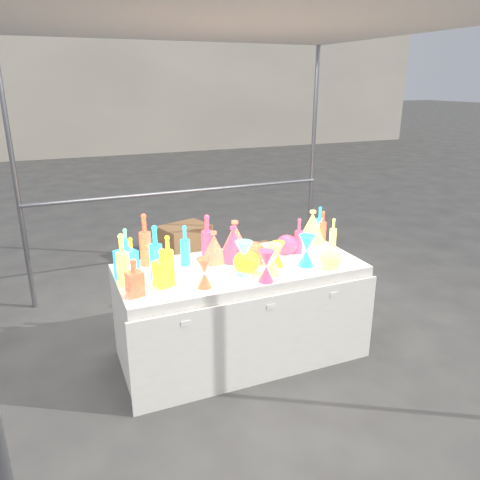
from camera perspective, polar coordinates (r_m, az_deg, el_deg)
name	(u,v)px	position (r m, az deg, el deg)	size (l,w,h in m)	color
ground	(240,353)	(3.82, 0.00, -13.63)	(80.00, 80.00, 0.00)	#5D5B56
canopy_tent	(239,25)	(3.25, -0.07, 24.76)	(3.15, 3.15, 2.46)	gray
display_table	(240,311)	(3.62, 0.06, -8.70)	(1.84, 0.83, 0.75)	white
background_building	(191,52)	(17.79, -5.93, 21.79)	(14.00, 6.00, 6.00)	beige
cardboard_box_closed	(185,242)	(5.70, -6.74, -0.20)	(0.56, 0.41, 0.41)	#B27E50
cardboard_box_flat	(257,253)	(5.80, 2.06, -1.55)	(0.70, 0.50, 0.06)	#B27E50
bottle_0	(131,256)	(3.37, -13.10, -1.86)	(0.07, 0.07, 0.27)	#BA4011
bottle_1	(185,245)	(3.45, -6.72, -0.66)	(0.07, 0.07, 0.31)	#1B981E
bottle_2	(145,240)	(3.49, -11.49, 0.04)	(0.09, 0.09, 0.40)	orange
bottle_3	(207,237)	(3.56, -4.03, 0.38)	(0.09, 0.09, 0.35)	#1F2EB9
bottle_4	(123,260)	(3.17, -14.13, -2.35)	(0.09, 0.09, 0.36)	#158286
bottle_5	(126,249)	(3.44, -13.70, -1.12)	(0.07, 0.07, 0.32)	#A62159
bottle_6	(168,256)	(3.28, -8.77, -1.90)	(0.08, 0.08, 0.30)	#BA4011
bottle_7	(156,252)	(3.24, -10.23, -1.44)	(0.09, 0.09, 0.38)	#1B981E
decanter_0	(163,267)	(3.13, -9.37, -3.30)	(0.11, 0.11, 0.26)	#BA4011
decanter_1	(134,277)	(3.03, -12.76, -4.48)	(0.10, 0.10, 0.25)	orange
decanter_2	(126,259)	(3.29, -13.72, -2.23)	(0.13, 0.13, 0.30)	#1B981E
hourglass_0	(204,273)	(3.09, -4.36, -4.05)	(0.10, 0.10, 0.20)	orange
hourglass_1	(266,266)	(3.17, 3.23, -3.21)	(0.11, 0.11, 0.22)	#1F2EB9
hourglass_2	(274,260)	(3.28, 4.12, -2.39)	(0.11, 0.11, 0.23)	#158286
hourglass_3	(244,258)	(3.26, 0.48, -2.26)	(0.12, 0.12, 0.25)	#A62159
hourglass_4	(278,254)	(3.44, 4.67, -1.73)	(0.09, 0.09, 0.19)	#BA4011
hourglass_5	(306,251)	(3.46, 8.10, -1.28)	(0.12, 0.12, 0.24)	#1B981E
globe_0	(246,264)	(3.31, 0.78, -2.89)	(0.19, 0.19, 0.15)	#BA4011
globe_1	(330,260)	(3.46, 10.95, -2.41)	(0.16, 0.16, 0.13)	#158286
globe_2	(253,254)	(3.50, 1.65, -1.67)	(0.18, 0.18, 0.15)	orange
globe_3	(287,245)	(3.71, 5.73, -0.66)	(0.17, 0.17, 0.13)	#1F2EB9
lampshade_0	(235,238)	(3.64, -0.63, 0.24)	(0.24, 0.24, 0.28)	yellow
lampshade_1	(214,247)	(3.51, -3.19, -0.82)	(0.20, 0.20, 0.24)	yellow
lampshade_2	(233,243)	(3.53, -0.81, -0.43)	(0.23, 0.23, 0.27)	#1F2EB9
lampshade_3	(312,226)	(4.00, 8.80, 1.70)	(0.23, 0.23, 0.27)	#158286
bottle_8	(319,223)	(4.05, 9.67, 2.02)	(0.07, 0.07, 0.29)	#1B981E
bottle_9	(323,226)	(4.01, 10.05, 1.66)	(0.06, 0.06, 0.27)	orange
bottle_10	(299,236)	(3.71, 7.18, 0.52)	(0.06, 0.06, 0.29)	#1F2EB9
bottle_11	(333,233)	(3.89, 11.28, 0.86)	(0.06, 0.06, 0.25)	#158286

